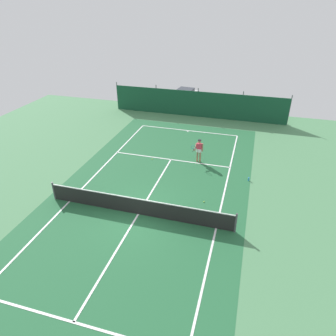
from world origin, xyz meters
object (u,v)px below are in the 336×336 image
Objects in this scene: tennis_ball_midcourt at (152,159)px; tennis_ball_near_player at (204,202)px; tennis_net at (138,206)px; tennis_player at (199,149)px; water_bottle at (249,179)px; parked_car at (185,97)px.

tennis_ball_near_player is at bearing -42.62° from tennis_ball_midcourt.
tennis_player is at bearing 74.02° from tennis_net.
tennis_ball_near_player is 1.00× the size of tennis_ball_midcourt.
tennis_net reaches higher than tennis_ball_near_player.
tennis_player reaches higher than water_bottle.
tennis_ball_midcourt is 0.02× the size of parked_car.
tennis_net is 6.93m from tennis_player.
water_bottle is (2.26, 3.04, 0.09)m from tennis_ball_near_player.
parked_car is 18.22× the size of water_bottle.
tennis_ball_midcourt is at bearing 101.95° from tennis_net.
tennis_player is (1.90, 6.64, 0.45)m from tennis_net.
water_bottle is (3.49, -1.60, -0.84)m from tennis_player.
tennis_ball_near_player is at bearing 32.61° from tennis_net.
tennis_net is 153.33× the size of tennis_ball_near_player.
tennis_net is at bearing -147.39° from tennis_ball_near_player.
tennis_net is 153.33× the size of tennis_ball_midcourt.
water_bottle is at bearing 43.09° from tennis_net.
water_bottle is (6.67, -1.02, 0.09)m from tennis_ball_midcourt.
parked_car is at bearing -65.93° from tennis_player.
water_bottle reaches higher than tennis_ball_midcourt.
water_bottle reaches higher than tennis_ball_near_player.
tennis_ball_midcourt is at bearing 137.38° from tennis_ball_near_player.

